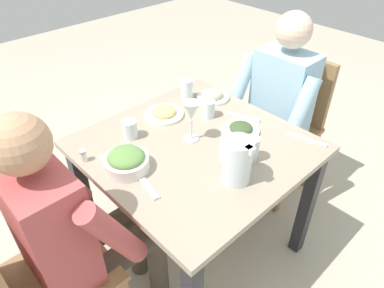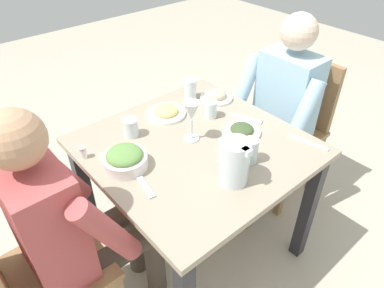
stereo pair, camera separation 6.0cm
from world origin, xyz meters
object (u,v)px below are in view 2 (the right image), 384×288
object	(u,v)px
salt_shaker	(83,152)
chair_near	(293,121)
dining_table	(195,164)
water_pitcher	(234,162)
plate_fries	(166,112)
salad_bowl	(125,159)
water_glass_near_right	(131,128)
water_glass_near_left	(190,89)
plate_beans	(216,96)
diner_near	(275,112)
water_glass_far_right	(210,109)
chair_far	(31,275)
wine_glass	(191,113)
water_glass_far_left	(250,151)
plate_dolmas	(242,130)
diner_far	(74,222)

from	to	relation	value
salt_shaker	chair_near	bearing A→B (deg)	-100.47
dining_table	water_pitcher	xyz separation A→B (m)	(-0.28, 0.05, 0.21)
dining_table	plate_fries	distance (m)	0.32
salad_bowl	water_glass_near_right	distance (m)	0.23
salad_bowl	water_glass_near_left	xyz separation A→B (m)	(0.27, -0.59, 0.01)
water_pitcher	water_glass_near_right	distance (m)	0.55
plate_beans	diner_near	bearing A→B (deg)	-131.89
water_glass_far_right	salt_shaker	world-z (taller)	water_glass_far_right
chair_far	salt_shaker	distance (m)	0.52
salt_shaker	water_glass_near_right	bearing A→B (deg)	-88.47
diner_near	water_glass_near_left	distance (m)	0.50
water_glass_near_right	salt_shaker	size ratio (longest dim) A/B	1.61
diner_near	plate_fries	xyz separation A→B (m)	(0.27, 0.56, 0.10)
diner_near	wine_glass	size ratio (longest dim) A/B	6.04
chair_near	wine_glass	size ratio (longest dim) A/B	4.54
dining_table	water_glass_near_right	size ratio (longest dim) A/B	10.68
dining_table	plate_fries	world-z (taller)	plate_fries
plate_beans	plate_fries	bearing A→B (deg)	80.88
water_glass_far_left	chair_far	bearing A→B (deg)	74.68
chair_far	plate_dolmas	distance (m)	1.07
dining_table	water_glass_near_left	world-z (taller)	water_glass_near_left
dining_table	salad_bowl	world-z (taller)	salad_bowl
diner_near	diner_far	size ratio (longest dim) A/B	1.00
diner_near	salad_bowl	bearing A→B (deg)	86.38
salad_bowl	salt_shaker	xyz separation A→B (m)	(0.17, 0.10, -0.01)
water_glass_far_right	salt_shaker	xyz separation A→B (m)	(0.12, 0.64, -0.02)
dining_table	salt_shaker	world-z (taller)	salt_shaker
chair_far	wine_glass	bearing A→B (deg)	-87.77
dining_table	salad_bowl	size ratio (longest dim) A/B	4.96
diner_far	water_glass_near_left	size ratio (longest dim) A/B	10.88
plate_beans	water_glass_far_left	size ratio (longest dim) A/B	1.60
plate_beans	water_glass_near_left	world-z (taller)	water_glass_near_left
diner_far	water_glass_near_left	world-z (taller)	diner_far
chair_near	water_glass_near_left	distance (m)	0.70
chair_near	water_glass_near_left	bearing A→B (deg)	59.44
plate_beans	dining_table	bearing A→B (deg)	123.48
diner_far	salad_bowl	size ratio (longest dim) A/B	6.33
plate_dolmas	chair_near	bearing A→B (deg)	-81.26
water_glass_far_left	diner_far	bearing A→B (deg)	70.54
chair_near	plate_fries	world-z (taller)	chair_near
salad_bowl	plate_beans	bearing A→B (deg)	-76.50
diner_near	plate_fries	size ratio (longest dim) A/B	5.89
diner_near	plate_fries	bearing A→B (deg)	63.95
dining_table	salad_bowl	distance (m)	0.37
diner_far	plate_dolmas	bearing A→B (deg)	-95.97
diner_near	plate_dolmas	size ratio (longest dim) A/B	6.59
chair_far	salt_shaker	size ratio (longest dim) A/B	16.47
chair_far	water_glass_far_right	bearing A→B (deg)	-83.45
plate_fries	plate_dolmas	bearing A→B (deg)	-154.25
plate_beans	water_pitcher	bearing A→B (deg)	141.82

